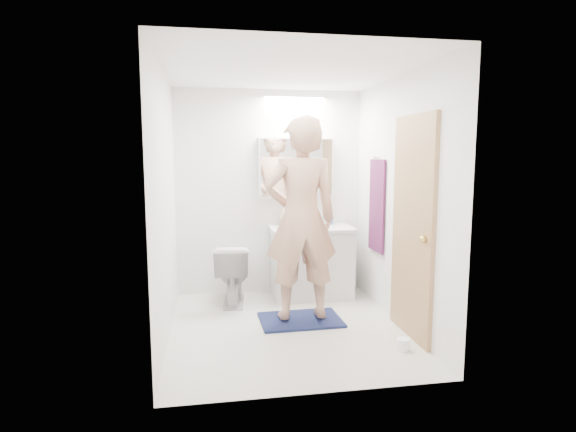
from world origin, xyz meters
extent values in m
plane|color=silver|center=(0.00, 0.00, 0.00)|extent=(2.50, 2.50, 0.00)
plane|color=white|center=(0.00, 0.00, 2.40)|extent=(2.50, 2.50, 0.00)
plane|color=white|center=(0.00, 1.25, 1.20)|extent=(2.50, 0.00, 2.50)
plane|color=white|center=(0.00, -1.25, 1.20)|extent=(2.50, 0.00, 2.50)
plane|color=white|center=(-1.10, 0.00, 1.20)|extent=(0.00, 2.50, 2.50)
plane|color=white|center=(1.10, 0.00, 1.20)|extent=(0.00, 2.50, 2.50)
cube|color=silver|center=(0.45, 0.96, 0.39)|extent=(0.90, 0.55, 0.78)
cube|color=silver|center=(0.45, 0.96, 0.80)|extent=(0.95, 0.58, 0.04)
cylinder|color=silver|center=(0.45, 0.99, 0.84)|extent=(0.36, 0.36, 0.03)
cylinder|color=silver|center=(0.45, 1.19, 0.90)|extent=(0.02, 0.02, 0.16)
cube|color=white|center=(0.30, 1.18, 1.50)|extent=(0.88, 0.14, 0.70)
cube|color=silver|center=(0.30, 1.10, 1.50)|extent=(0.84, 0.01, 0.66)
imported|color=silver|center=(-0.47, 0.85, 0.34)|extent=(0.44, 0.70, 0.68)
cube|color=#162546|center=(0.16, 0.16, 0.01)|extent=(0.81, 0.57, 0.02)
imported|color=tan|center=(0.16, 0.16, 1.03)|extent=(0.73, 0.49, 1.97)
cube|color=tan|center=(1.08, -0.35, 1.00)|extent=(0.04, 0.80, 2.00)
sphere|color=gold|center=(1.04, -0.65, 0.95)|extent=(0.06, 0.06, 0.06)
cube|color=#101733|center=(1.08, 0.55, 1.10)|extent=(0.02, 0.42, 1.00)
cylinder|color=silver|center=(1.07, 0.55, 1.62)|extent=(0.07, 0.02, 0.02)
imported|color=#C8B881|center=(0.15, 1.11, 0.94)|extent=(0.13, 0.13, 0.25)
imported|color=#5797BC|center=(0.23, 1.15, 0.91)|extent=(0.12, 0.12, 0.19)
imported|color=#3852A9|center=(0.70, 1.12, 0.87)|extent=(0.13, 0.13, 0.09)
cylinder|color=white|center=(0.88, -0.66, 0.05)|extent=(0.11, 0.11, 0.10)
camera|label=1|loc=(-0.71, -4.19, 1.65)|focal=28.81mm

